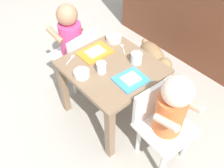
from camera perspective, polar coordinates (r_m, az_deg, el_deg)
name	(u,v)px	position (r m, az deg, el deg)	size (l,w,h in m)	color
ground_plane	(112,112)	(1.81, 0.00, -6.45)	(7.00, 7.00, 0.00)	#9E998E
kitchen_cabinet_back	(211,3)	(2.14, 21.89, 16.96)	(1.62, 0.33, 1.02)	brown
dining_table	(112,76)	(1.54, 0.00, 1.88)	(0.54, 0.51, 0.45)	#7A6047
seated_child_left	(72,39)	(1.78, -9.27, 10.22)	(0.31, 0.31, 0.66)	white
seated_child_right	(169,111)	(1.32, 13.02, -5.97)	(0.30, 0.30, 0.66)	white
dog	(154,58)	(1.96, 9.67, 5.97)	(0.40, 0.26, 0.29)	olive
food_tray_left	(95,52)	(1.58, -3.85, 7.32)	(0.15, 0.20, 0.02)	orange
food_tray_right	(131,79)	(1.39, 4.35, 1.10)	(0.16, 0.18, 0.02)	#388CD8
water_cup_left	(136,59)	(1.49, 5.63, 5.83)	(0.07, 0.07, 0.07)	white
water_cup_right	(102,68)	(1.43, -2.43, 3.71)	(0.06, 0.06, 0.07)	white
cereal_bowl_right_side	(114,38)	(1.67, 0.41, 10.54)	(0.10, 0.10, 0.03)	silver
veggie_bowl_near	(82,73)	(1.42, -7.01, 2.45)	(0.09, 0.09, 0.04)	silver
spoon_by_left_tray	(71,59)	(1.55, -9.40, 5.81)	(0.06, 0.09, 0.01)	silver
spoon_by_right_tray	(123,48)	(1.62, 2.49, 8.33)	(0.09, 0.06, 0.01)	silver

